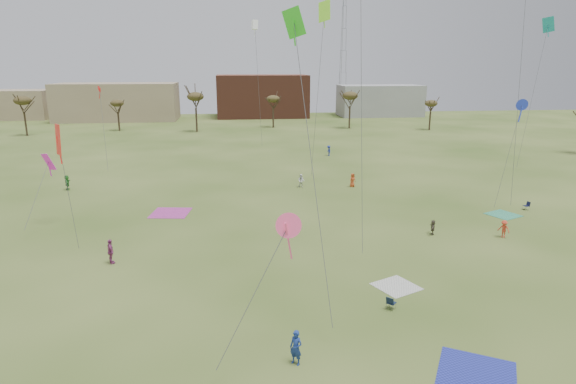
{
  "coord_description": "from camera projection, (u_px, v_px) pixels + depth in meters",
  "views": [
    {
      "loc": [
        -4.05,
        -22.48,
        14.75
      ],
      "look_at": [
        0.0,
        12.0,
        5.5
      ],
      "focal_mm": 29.79,
      "sensor_mm": 36.0,
      "label": 1
    }
  ],
  "objects": [
    {
      "name": "ground",
      "position": [
        314.0,
        347.0,
        25.83
      ],
      "size": [
        260.0,
        260.0,
        0.0
      ],
      "primitive_type": "plane",
      "color": "#324D18",
      "rests_on": "ground"
    },
    {
      "name": "flyer_near_right",
      "position": [
        296.0,
        348.0,
        24.12
      ],
      "size": [
        0.81,
        0.77,
        1.86
      ],
      "primitive_type": "imported",
      "rotation": [
        0.0,
        0.0,
        5.6
      ],
      "color": "navy",
      "rests_on": "ground"
    },
    {
      "name": "spectator_fore_c",
      "position": [
        433.0,
        227.0,
        42.78
      ],
      "size": [
        0.79,
        1.32,
        1.36
      ],
      "primitive_type": "imported",
      "rotation": [
        0.0,
        0.0,
        4.38
      ],
      "color": "#4E4637",
      "rests_on": "ground"
    },
    {
      "name": "flyer_mid_b",
      "position": [
        504.0,
        229.0,
        42.02
      ],
      "size": [
        1.1,
        1.16,
        1.58
      ],
      "primitive_type": "imported",
      "rotation": [
        0.0,
        0.0,
        5.4
      ],
      "color": "red",
      "rests_on": "ground"
    },
    {
      "name": "spectator_mid_d",
      "position": [
        111.0,
        252.0,
        36.42
      ],
      "size": [
        0.95,
        1.23,
        1.95
      ],
      "primitive_type": "imported",
      "rotation": [
        0.0,
        0.0,
        2.05
      ],
      "color": "#9B407C",
      "rests_on": "ground"
    },
    {
      "name": "spectator_mid_e",
      "position": [
        301.0,
        181.0,
        59.3
      ],
      "size": [
        0.98,
        0.87,
        1.66
      ],
      "primitive_type": "imported",
      "rotation": [
        0.0,
        0.0,
        5.93
      ],
      "color": "silver",
      "rests_on": "ground"
    },
    {
      "name": "flyer_far_a",
      "position": [
        67.0,
        183.0,
        58.12
      ],
      "size": [
        0.87,
        1.76,
        1.82
      ],
      "primitive_type": "imported",
      "rotation": [
        0.0,
        0.0,
        1.78
      ],
      "color": "#2B7928",
      "rests_on": "ground"
    },
    {
      "name": "flyer_far_b",
      "position": [
        353.0,
        180.0,
        59.56
      ],
      "size": [
        1.0,
        0.88,
        1.72
      ],
      "primitive_type": "imported",
      "rotation": [
        0.0,
        0.0,
        0.5
      ],
      "color": "#BA481F",
      "rests_on": "ground"
    },
    {
      "name": "flyer_far_c",
      "position": [
        329.0,
        151.0,
        80.09
      ],
      "size": [
        0.82,
        1.2,
        1.71
      ],
      "primitive_type": "imported",
      "rotation": [
        0.0,
        0.0,
        4.89
      ],
      "color": "navy",
      "rests_on": "ground"
    },
    {
      "name": "blanket_blue",
      "position": [
        477.0,
        374.0,
        23.51
      ],
      "size": [
        4.94,
        4.94,
        0.03
      ],
      "primitive_type": "cube",
      "rotation": [
        0.0,
        0.0,
        1.04
      ],
      "color": "#232D9A",
      "rests_on": "ground"
    },
    {
      "name": "blanket_cream",
      "position": [
        396.0,
        287.0,
        32.83
      ],
      "size": [
        3.5,
        3.5,
        0.03
      ],
      "primitive_type": "cube",
      "rotation": [
        0.0,
        0.0,
        0.43
      ],
      "color": "beige",
      "rests_on": "ground"
    },
    {
      "name": "blanket_plum",
      "position": [
        171.0,
        213.0,
        49.18
      ],
      "size": [
        4.26,
        4.26,
        0.03
      ],
      "primitive_type": "cube",
      "rotation": [
        0.0,
        0.0,
        3.0
      ],
      "color": "#B33795",
      "rests_on": "ground"
    },
    {
      "name": "blanket_olive",
      "position": [
        503.0,
        215.0,
        48.56
      ],
      "size": [
        3.63,
        3.63,
        0.03
      ],
      "primitive_type": "cube",
      "rotation": [
        0.0,
        0.0,
        1.99
      ],
      "color": "#36956E",
      "rests_on": "ground"
    },
    {
      "name": "camp_chair_center",
      "position": [
        391.0,
        305.0,
        29.75
      ],
      "size": [
        0.74,
        0.74,
        0.87
      ],
      "rotation": [
        0.0,
        0.0,
        2.36
      ],
      "color": "#142037",
      "rests_on": "ground"
    },
    {
      "name": "camp_chair_right",
      "position": [
        526.0,
        207.0,
        50.22
      ],
      "size": [
        0.61,
        0.57,
        0.87
      ],
      "rotation": [
        0.0,
        0.0,
        4.84
      ],
      "color": "#121634",
      "rests_on": "ground"
    },
    {
      "name": "kites_aloft",
      "position": [
        311.0,
        21.0,
        51.39
      ],
      "size": [
        62.27,
        64.21,
        24.98
      ],
      "color": "red",
      "rests_on": "ground"
    },
    {
      "name": "tree_line",
      "position": [
        237.0,
        103.0,
        99.62
      ],
      "size": [
        117.44,
        49.32,
        8.91
      ],
      "color": "#3A2B1E",
      "rests_on": "ground"
    },
    {
      "name": "building_tan",
      "position": [
        118.0,
        102.0,
        130.97
      ],
      "size": [
        32.0,
        14.0,
        10.0
      ],
      "primitive_type": "cube",
      "color": "#937F60",
      "rests_on": "ground"
    },
    {
      "name": "building_brick",
      "position": [
        262.0,
        96.0,
        140.02
      ],
      "size": [
        26.0,
        16.0,
        12.0
      ],
      "primitive_type": "cube",
      "color": "brown",
      "rests_on": "ground"
    },
    {
      "name": "building_grey",
      "position": [
        380.0,
        101.0,
        142.43
      ],
      "size": [
        24.0,
        12.0,
        9.0
      ],
      "primitive_type": "cube",
      "color": "gray",
      "rests_on": "ground"
    },
    {
      "name": "building_tan_west",
      "position": [
        14.0,
        104.0,
        134.56
      ],
      "size": [
        20.0,
        12.0,
        8.0
      ],
      "primitive_type": "cube",
      "color": "#937F60",
      "rests_on": "ground"
    },
    {
      "name": "radio_tower",
      "position": [
        343.0,
        50.0,
        144.23
      ],
      "size": [
        1.51,
        1.72,
        41.0
      ],
      "color": "#9EA3A8",
      "rests_on": "ground"
    }
  ]
}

